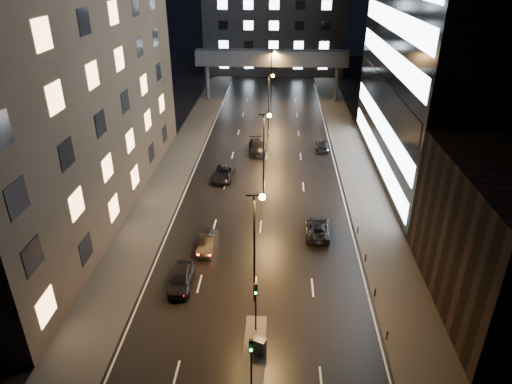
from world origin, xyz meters
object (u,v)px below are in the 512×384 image
car_away_a (181,279)px  car_away_d (257,147)px  car_away_b (207,243)px  utility_cabinet (260,346)px  car_toward_b (322,145)px  car_away_c (224,174)px  car_toward_a (318,229)px

car_away_a → car_away_d: size_ratio=0.87×
car_away_b → utility_cabinet: bearing=-63.9°
car_away_b → utility_cabinet: 14.52m
car_away_b → car_toward_b: car_away_b is taller
car_away_c → car_toward_b: (13.72, 11.29, -0.05)m
car_away_c → car_toward_b: 17.77m
car_away_a → car_away_b: car_away_a is taller
car_toward_a → car_away_d: bearing=-69.1°
car_away_d → car_toward_a: bearing=-78.8°
car_away_d → utility_cabinet: bearing=-93.9°
car_away_a → car_away_c: bearing=85.1°
car_toward_b → utility_cabinet: bearing=83.7°
car_away_b → utility_cabinet: car_away_b is taller
car_away_a → car_away_c: car_away_a is taller
car_away_b → car_toward_a: 11.60m
car_away_d → car_toward_b: 9.98m
car_away_a → car_away_b: 6.05m
car_away_b → car_away_c: (-0.26, 16.28, 0.01)m
car_away_b → car_away_c: bearing=93.5°
car_away_a → car_toward_b: car_away_a is taller
car_toward_b → utility_cabinet: (-7.67, -40.88, 0.09)m
utility_cabinet → car_toward_a: bearing=94.7°
car_away_a → car_toward_a: size_ratio=0.92×
car_away_c → car_away_d: bearing=72.6°
car_away_d → car_toward_b: bearing=1.6°
car_away_c → utility_cabinet: bearing=-74.3°
car_away_a → car_toward_b: 36.62m
car_toward_a → utility_cabinet: 17.42m
car_away_b → car_toward_a: (11.13, 3.28, -0.01)m
car_away_a → car_away_c: size_ratio=0.90×
car_toward_a → car_away_c: bearing=-46.2°
car_away_d → car_toward_b: (9.87, 1.49, -0.11)m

